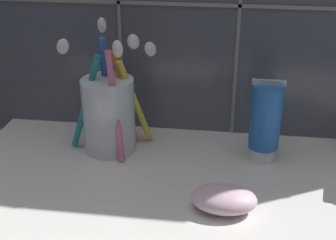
# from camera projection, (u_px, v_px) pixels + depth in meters

# --- Properties ---
(sink_counter) EXTENTS (0.70, 0.33, 0.02)m
(sink_counter) POSITION_uv_depth(u_px,v_px,m) (216.00, 193.00, 0.61)
(sink_counter) COLOR silver
(sink_counter) RESTS_ON ground
(toothbrush_cup) EXTENTS (0.14, 0.10, 0.19)m
(toothbrush_cup) POSITION_uv_depth(u_px,v_px,m) (109.00, 111.00, 0.68)
(toothbrush_cup) COLOR silver
(toothbrush_cup) RESTS_ON sink_counter
(toothpaste_tube) EXTENTS (0.04, 0.04, 0.12)m
(toothpaste_tube) POSITION_uv_depth(u_px,v_px,m) (265.00, 122.00, 0.65)
(toothpaste_tube) COLOR white
(toothpaste_tube) RESTS_ON sink_counter
(soap_bar) EXTENTS (0.08, 0.05, 0.03)m
(soap_bar) POSITION_uv_depth(u_px,v_px,m) (224.00, 199.00, 0.56)
(soap_bar) COLOR #DBB2C6
(soap_bar) RESTS_ON sink_counter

